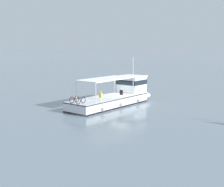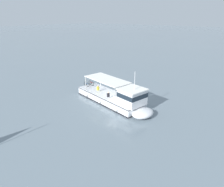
% 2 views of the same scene
% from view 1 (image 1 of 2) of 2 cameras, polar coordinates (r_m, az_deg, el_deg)
% --- Properties ---
extents(ground_plane, '(400.00, 400.00, 0.00)m').
position_cam_1_polar(ground_plane, '(37.58, 1.63, -1.87)').
color(ground_plane, slate).
extents(ferry_main, '(13.07, 5.67, 5.32)m').
position_cam_1_polar(ferry_main, '(37.19, 0.98, -0.40)').
color(ferry_main, silver).
rests_on(ferry_main, ground).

